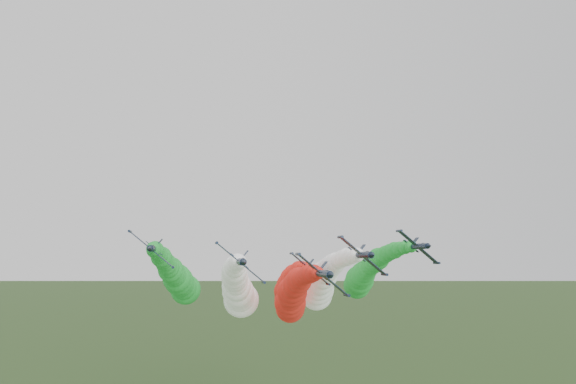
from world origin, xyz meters
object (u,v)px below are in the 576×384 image
Objects in this scene: jet_inner_left at (238,289)px; jet_outer_right at (365,274)px; jet_lead at (292,297)px; jet_trail at (289,288)px; jet_inner_right at (321,283)px; jet_outer_left at (177,278)px.

jet_outer_right is (29.85, 11.43, 2.42)m from jet_inner_left.
jet_lead is 23.50m from jet_trail.
jet_outer_right is at bearing 40.36° from jet_inner_right.
jet_trail is at bearing 82.22° from jet_lead.
jet_trail reaches higher than jet_lead.
jet_lead is 26.85m from jet_outer_left.
jet_inner_right is at bearing -15.67° from jet_outer_left.
jet_trail is (-3.95, 16.92, -1.98)m from jet_inner_right.
jet_lead is 0.99× the size of jet_outer_left.
jet_outer_left is at bearing 144.29° from jet_inner_left.
jet_outer_left is (-29.44, 8.25, 0.96)m from jet_inner_right.
jet_outer_left is at bearing 164.33° from jet_inner_right.
jet_outer_left is 42.26m from jet_outer_right.
jet_outer_left reaches higher than jet_lead.
jet_inner_left is 1.01× the size of jet_outer_right.
jet_trail is (-16.69, 6.10, -3.43)m from jet_outer_right.
jet_lead is 0.99× the size of jet_inner_right.
jet_inner_right is at bearing -139.64° from jet_outer_right.
jet_outer_left is 1.00× the size of jet_trail.
jet_lead is at bearing -138.30° from jet_inner_right.
jet_lead is 26.52m from jet_outer_right.
jet_outer_right is (19.87, 17.18, 3.65)m from jet_lead.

